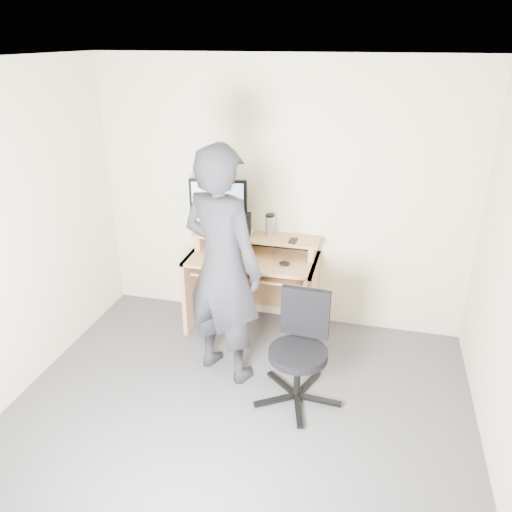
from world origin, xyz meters
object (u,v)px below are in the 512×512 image
at_px(desk, 254,273).
at_px(person, 222,267).
at_px(monitor, 218,201).
at_px(office_chair, 300,344).

bearing_deg(desk, person, -93.99).
bearing_deg(person, monitor, -48.75).
height_order(office_chair, person, person).
bearing_deg(person, office_chair, -172.30).
bearing_deg(office_chair, desk, 126.18).
distance_m(desk, office_chair, 1.14).
relative_size(office_chair, person, 0.44).
distance_m(office_chair, person, 0.85).
xyz_separation_m(desk, person, (-0.06, -0.79, 0.43)).
xyz_separation_m(office_chair, person, (-0.66, 0.17, 0.50)).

